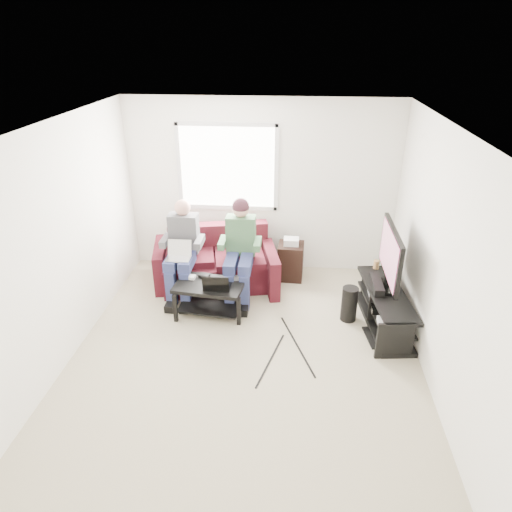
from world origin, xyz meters
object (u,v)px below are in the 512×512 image
(sofa, at_px, (216,264))
(coffee_table, at_px, (210,291))
(end_table, at_px, (291,260))
(subwoofer, at_px, (349,304))
(tv_stand, at_px, (385,310))
(tv, at_px, (390,255))

(sofa, relative_size, coffee_table, 2.08)
(sofa, bearing_deg, end_table, 13.79)
(sofa, distance_m, subwoofer, 2.04)
(tv_stand, height_order, subwoofer, tv_stand)
(sofa, bearing_deg, coffee_table, -85.99)
(sofa, bearing_deg, subwoofer, -23.03)
(tv, relative_size, end_table, 1.68)
(sofa, distance_m, end_table, 1.13)
(sofa, distance_m, tv_stand, 2.47)
(tv_stand, distance_m, tv, 0.73)
(coffee_table, relative_size, end_table, 1.44)
(tv_stand, relative_size, end_table, 2.24)
(tv_stand, bearing_deg, end_table, 137.37)
(coffee_table, bearing_deg, subwoofer, 0.04)
(subwoofer, bearing_deg, coffee_table, -179.96)
(tv, bearing_deg, tv_stand, -88.53)
(tv_stand, height_order, tv, tv)
(sofa, distance_m, coffee_table, 0.80)
(tv, xyz_separation_m, end_table, (-1.22, 1.03, -0.64))
(tv_stand, relative_size, tv, 1.33)
(tv, distance_m, subwoofer, 0.82)
(tv_stand, bearing_deg, coffee_table, 178.52)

